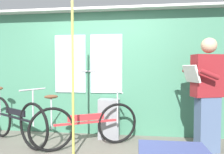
{
  "coord_description": "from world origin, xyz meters",
  "views": [
    {
      "loc": [
        0.72,
        -2.48,
        1.28
      ],
      "look_at": [
        0.32,
        0.81,
        1.13
      ],
      "focal_mm": 32.79,
      "sensor_mm": 36.0,
      "label": 1
    }
  ],
  "objects_px": {
    "bicycle_leaning_behind": "(15,120)",
    "bicycle_near_door": "(86,125)",
    "trash_bin_by_wall": "(109,118)",
    "handrail_pole": "(73,76)",
    "passenger_reading_newspaper": "(207,92)"
  },
  "relations": [
    {
      "from": "bicycle_leaning_behind",
      "to": "passenger_reading_newspaper",
      "type": "bearing_deg",
      "value": 28.62
    },
    {
      "from": "trash_bin_by_wall",
      "to": "handrail_pole",
      "type": "distance_m",
      "value": 1.23
    },
    {
      "from": "bicycle_leaning_behind",
      "to": "trash_bin_by_wall",
      "type": "xyz_separation_m",
      "value": [
        1.56,
        0.44,
        -0.04
      ]
    },
    {
      "from": "bicycle_near_door",
      "to": "trash_bin_by_wall",
      "type": "xyz_separation_m",
      "value": [
        0.31,
        0.5,
        -0.01
      ]
    },
    {
      "from": "bicycle_near_door",
      "to": "passenger_reading_newspaper",
      "type": "height_order",
      "value": "passenger_reading_newspaper"
    },
    {
      "from": "trash_bin_by_wall",
      "to": "handrail_pole",
      "type": "height_order",
      "value": "handrail_pole"
    },
    {
      "from": "passenger_reading_newspaper",
      "to": "trash_bin_by_wall",
      "type": "height_order",
      "value": "passenger_reading_newspaper"
    },
    {
      "from": "bicycle_near_door",
      "to": "passenger_reading_newspaper",
      "type": "bearing_deg",
      "value": -24.68
    },
    {
      "from": "passenger_reading_newspaper",
      "to": "bicycle_leaning_behind",
      "type": "bearing_deg",
      "value": -17.29
    },
    {
      "from": "bicycle_near_door",
      "to": "bicycle_leaning_behind",
      "type": "distance_m",
      "value": 1.25
    },
    {
      "from": "bicycle_near_door",
      "to": "handrail_pole",
      "type": "height_order",
      "value": "handrail_pole"
    },
    {
      "from": "bicycle_leaning_behind",
      "to": "bicycle_near_door",
      "type": "bearing_deg",
      "value": 26.11
    },
    {
      "from": "bicycle_leaning_behind",
      "to": "handrail_pole",
      "type": "xyz_separation_m",
      "value": [
        1.15,
        -0.4,
        0.77
      ]
    },
    {
      "from": "bicycle_near_door",
      "to": "handrail_pole",
      "type": "bearing_deg",
      "value": -131.65
    },
    {
      "from": "passenger_reading_newspaper",
      "to": "handrail_pole",
      "type": "height_order",
      "value": "handrail_pole"
    }
  ]
}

